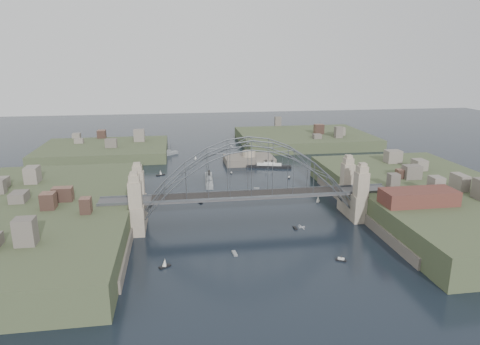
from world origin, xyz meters
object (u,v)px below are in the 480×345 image
wharf_shed (419,197)px  fort_island (249,163)px  naval_cruiser_near (209,180)px  naval_cruiser_far (162,154)px  bridge (250,181)px  ocean_liner (269,166)px

wharf_shed → fort_island: bearing=110.9°
naval_cruiser_near → naval_cruiser_far: size_ratio=1.27×
bridge → fort_island: size_ratio=3.82×
naval_cruiser_far → ocean_liner: (46.53, -28.87, -0.22)m
bridge → fort_island: bearing=80.3°
wharf_shed → ocean_liner: (-24.79, 73.99, -9.27)m
bridge → naval_cruiser_near: size_ratio=4.22×
fort_island → ocean_liner: bearing=-54.2°
naval_cruiser_near → wharf_shed: bearing=-47.0°
wharf_shed → naval_cruiser_far: bearing=124.7°
naval_cruiser_near → ocean_liner: 32.87m
fort_island → naval_cruiser_near: naval_cruiser_near is taller
bridge → fort_island: bridge is taller
wharf_shed → ocean_liner: size_ratio=1.03×
bridge → naval_cruiser_far: bearing=107.1°
wharf_shed → naval_cruiser_far: 125.49m
bridge → naval_cruiser_far: bridge is taller
bridge → ocean_liner: bridge is taller
fort_island → naval_cruiser_far: bearing=154.4°
bridge → naval_cruiser_near: 44.42m
fort_island → naval_cruiser_far: 43.62m
ocean_liner → bridge: bearing=-107.8°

